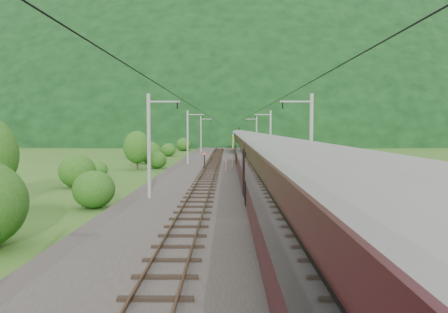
{
  "coord_description": "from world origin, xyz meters",
  "views": [
    {
      "loc": [
        -0.13,
        -33.29,
        5.69
      ],
      "look_at": [
        -0.58,
        14.03,
        2.6
      ],
      "focal_mm": 35.0,
      "sensor_mm": 36.0,
      "label": 1
    }
  ],
  "objects": [
    {
      "name": "ground",
      "position": [
        0.0,
        0.0,
        0.0
      ],
      "size": [
        600.0,
        600.0,
        0.0
      ],
      "primitive_type": "plane",
      "color": "#2C591C",
      "rests_on": "ground"
    },
    {
      "name": "mountain_ridge",
      "position": [
        -120.0,
        300.0,
        0.0
      ],
      "size": [
        336.0,
        280.0,
        132.0
      ],
      "primitive_type": "ellipsoid",
      "color": "black",
      "rests_on": "ground"
    },
    {
      "name": "railbed",
      "position": [
        0.0,
        10.0,
        0.15
      ],
      "size": [
        14.0,
        220.0,
        0.3
      ],
      "primitive_type": "cube",
      "color": "#38332D",
      "rests_on": "ground"
    },
    {
      "name": "signal",
      "position": [
        -3.25,
        23.75,
        1.56
      ],
      "size": [
        0.24,
        0.24,
        2.14
      ],
      "color": "black",
      "rests_on": "railbed"
    },
    {
      "name": "mountain_main",
      "position": [
        0.0,
        260.0,
        0.0
      ],
      "size": [
        504.0,
        360.0,
        244.0
      ],
      "primitive_type": "ellipsoid",
      "color": "black",
      "rests_on": "ground"
    },
    {
      "name": "vegetation_left",
      "position": [
        -13.42,
        7.96,
        2.25
      ],
      "size": [
        11.32,
        149.07,
        6.62
      ],
      "color": "#234713",
      "rests_on": "ground"
    },
    {
      "name": "track_left",
      "position": [
        -2.4,
        10.0,
        0.37
      ],
      "size": [
        2.4,
        220.0,
        0.27
      ],
      "color": "#542F24",
      "rests_on": "railbed"
    },
    {
      "name": "track_right",
      "position": [
        2.4,
        10.0,
        0.37
      ],
      "size": [
        2.4,
        220.0,
        0.27
      ],
      "color": "#542F24",
      "rests_on": "railbed"
    },
    {
      "name": "overhead_wires",
      "position": [
        0.0,
        10.0,
        7.1
      ],
      "size": [
        4.83,
        198.0,
        0.03
      ],
      "color": "black",
      "rests_on": "ground"
    },
    {
      "name": "vegetation_right",
      "position": [
        10.83,
        -8.25,
        1.35
      ],
      "size": [
        4.87,
        100.92,
        3.13
      ],
      "color": "#234713",
      "rests_on": "ground"
    },
    {
      "name": "hazard_post_far",
      "position": [
        0.48,
        26.8,
        1.05
      ],
      "size": [
        0.16,
        0.16,
        1.49
      ],
      "primitive_type": "cylinder",
      "color": "red",
      "rests_on": "railbed"
    },
    {
      "name": "train",
      "position": [
        2.4,
        -8.7,
        3.84
      ],
      "size": [
        3.28,
        158.48,
        5.72
      ],
      "color": "black",
      "rests_on": "ground"
    },
    {
      "name": "catenary_right",
      "position": [
        6.12,
        32.0,
        4.5
      ],
      "size": [
        2.54,
        192.28,
        8.0
      ],
      "color": "gray",
      "rests_on": "railbed"
    },
    {
      "name": "hazard_post_near",
      "position": [
        -0.39,
        20.91,
        1.06
      ],
      "size": [
        0.16,
        0.16,
        1.51
      ],
      "primitive_type": "cylinder",
      "color": "red",
      "rests_on": "railbed"
    },
    {
      "name": "catenary_left",
      "position": [
        -6.12,
        32.0,
        4.5
      ],
      "size": [
        2.54,
        192.28,
        8.0
      ],
      "color": "gray",
      "rests_on": "railbed"
    }
  ]
}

